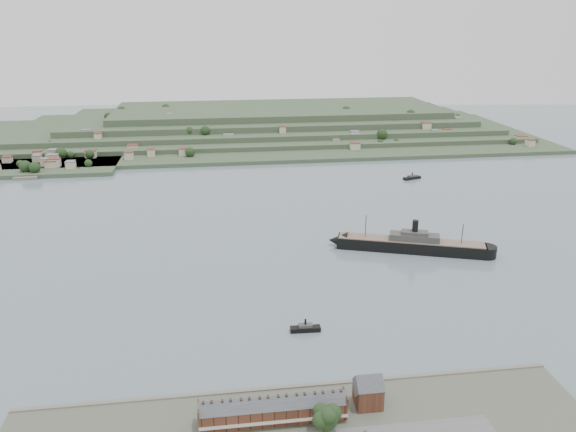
{
  "coord_description": "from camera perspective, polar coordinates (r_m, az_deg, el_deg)",
  "views": [
    {
      "loc": [
        -28.32,
        -340.19,
        144.36
      ],
      "look_at": [
        23.04,
        30.0,
        12.83
      ],
      "focal_mm": 35.0,
      "sensor_mm": 36.0,
      "label": 1
    }
  ],
  "objects": [
    {
      "name": "ferry_east",
      "position": [
        548.62,
        12.48,
        3.84
      ],
      "size": [
        18.52,
        10.47,
        6.7
      ],
      "color": "black",
      "rests_on": "ground"
    },
    {
      "name": "gabled_building",
      "position": [
        229.56,
        8.15,
        -17.22
      ],
      "size": [
        10.4,
        10.18,
        14.09
      ],
      "color": "#4B281A",
      "rests_on": "ground"
    },
    {
      "name": "terrace_row",
      "position": [
        221.1,
        -1.51,
        -19.08
      ],
      "size": [
        55.6,
        9.8,
        11.07
      ],
      "color": "#4B281A",
      "rests_on": "ground"
    },
    {
      "name": "fig_tree",
      "position": [
        213.82,
        3.96,
        -19.73
      ],
      "size": [
        11.19,
        9.69,
        12.49
      ],
      "color": "#3D2A1C",
      "rests_on": "ground"
    },
    {
      "name": "ground",
      "position": [
        370.63,
        -2.9,
        -3.56
      ],
      "size": [
        1400.0,
        1400.0,
        0.0
      ],
      "primitive_type": "plane",
      "color": "slate",
      "rests_on": "ground"
    },
    {
      "name": "ferry_west",
      "position": [
        597.74,
        -20.47,
        4.32
      ],
      "size": [
        16.19,
        8.82,
        5.85
      ],
      "color": "black",
      "rests_on": "ground"
    },
    {
      "name": "far_peninsula",
      "position": [
        747.27,
        -3.5,
        9.14
      ],
      "size": [
        760.0,
        309.0,
        30.0
      ],
      "color": "#3C5035",
      "rests_on": "ground"
    },
    {
      "name": "tugboat",
      "position": [
        279.55,
        1.78,
        -11.32
      ],
      "size": [
        14.99,
        4.52,
        6.68
      ],
      "color": "black",
      "rests_on": "ground"
    },
    {
      "name": "steamship",
      "position": [
        376.53,
        11.95,
        -2.81
      ],
      "size": [
        104.59,
        45.97,
        25.99
      ],
      "color": "black",
      "rests_on": "ground"
    }
  ]
}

